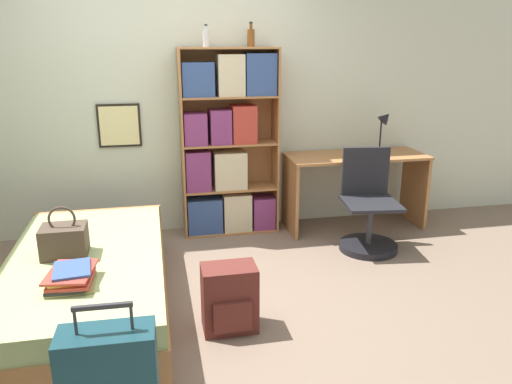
# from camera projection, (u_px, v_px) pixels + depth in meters

# --- Properties ---
(ground_plane) EXTENTS (14.00, 14.00, 0.00)m
(ground_plane) POSITION_uv_depth(u_px,v_px,m) (189.00, 302.00, 3.64)
(ground_plane) COLOR #756051
(wall_back) EXTENTS (10.00, 0.09, 2.60)m
(wall_back) POSITION_uv_depth(u_px,v_px,m) (171.00, 99.00, 4.73)
(wall_back) COLOR beige
(wall_back) RESTS_ON ground_plane
(bed) EXTENTS (1.05, 2.01, 0.44)m
(bed) POSITION_uv_depth(u_px,v_px,m) (89.00, 283.00, 3.47)
(bed) COLOR #A36B3D
(bed) RESTS_ON ground_plane
(handbag) EXTENTS (0.30, 0.23, 0.35)m
(handbag) POSITION_uv_depth(u_px,v_px,m) (64.00, 240.00, 3.36)
(handbag) COLOR #47382D
(handbag) RESTS_ON bed
(book_stack_on_bed) EXTENTS (0.30, 0.37, 0.10)m
(book_stack_on_bed) POSITION_uv_depth(u_px,v_px,m) (70.00, 277.00, 2.96)
(book_stack_on_bed) COLOR #99894C
(book_stack_on_bed) RESTS_ON bed
(bookcase) EXTENTS (0.92, 0.30, 1.78)m
(bookcase) POSITION_uv_depth(u_px,v_px,m) (226.00, 147.00, 4.77)
(bookcase) COLOR #A36B3D
(bookcase) RESTS_ON ground_plane
(bottle_green) EXTENTS (0.06, 0.06, 0.20)m
(bottle_green) POSITION_uv_depth(u_px,v_px,m) (206.00, 38.00, 4.43)
(bottle_green) COLOR #B7BCC1
(bottle_green) RESTS_ON bookcase
(bottle_brown) EXTENTS (0.07, 0.07, 0.22)m
(bottle_brown) POSITION_uv_depth(u_px,v_px,m) (251.00, 37.00, 4.54)
(bottle_brown) COLOR brown
(bottle_brown) RESTS_ON bookcase
(desk) EXTENTS (1.38, 0.56, 0.75)m
(desk) POSITION_uv_depth(u_px,v_px,m) (355.00, 176.00, 4.99)
(desk) COLOR #A36B3D
(desk) RESTS_ON ground_plane
(desk_lamp) EXTENTS (0.19, 0.14, 0.43)m
(desk_lamp) POSITION_uv_depth(u_px,v_px,m) (384.00, 124.00, 4.96)
(desk_lamp) COLOR black
(desk_lamp) RESTS_ON desk
(desk_chair) EXTENTS (0.54, 0.54, 0.91)m
(desk_chair) POSITION_uv_depth(u_px,v_px,m) (368.00, 219.00, 4.54)
(desk_chair) COLOR black
(desk_chair) RESTS_ON ground_plane
(backpack) EXTENTS (0.35, 0.26, 0.45)m
(backpack) POSITION_uv_depth(u_px,v_px,m) (230.00, 299.00, 3.25)
(backpack) COLOR #56231E
(backpack) RESTS_ON ground_plane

